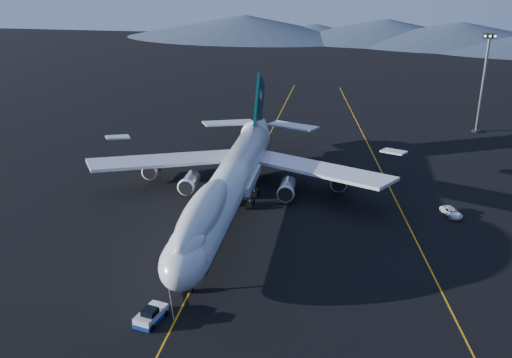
% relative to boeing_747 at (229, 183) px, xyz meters
% --- Properties ---
extents(ground, '(500.00, 500.00, 0.00)m').
position_rel_boeing_747_xyz_m(ground, '(-0.00, -0.03, -5.81)').
color(ground, black).
rests_on(ground, ground).
extents(taxiway_line_main, '(0.25, 220.00, 0.01)m').
position_rel_boeing_747_xyz_m(taxiway_line_main, '(-0.00, -0.03, -5.80)').
color(taxiway_line_main, '#D6990C').
rests_on(taxiway_line_main, ground).
extents(taxiway_line_side, '(28.08, 198.09, 0.01)m').
position_rel_boeing_747_xyz_m(taxiway_line_side, '(30.00, 9.97, -5.80)').
color(taxiway_line_side, '#D6990C').
rests_on(taxiway_line_side, ground).
extents(boeing_747, '(59.62, 72.43, 19.37)m').
position_rel_boeing_747_xyz_m(boeing_747, '(0.00, 0.00, 0.00)').
color(boeing_747, silver).
rests_on(boeing_747, ground).
extents(pushback_tug, '(3.68, 5.37, 2.15)m').
position_rel_boeing_747_xyz_m(pushback_tug, '(-3.00, -33.74, -5.14)').
color(pushback_tug, silver).
rests_on(pushback_tug, ground).
extents(service_van, '(3.98, 5.47, 1.38)m').
position_rel_boeing_747_xyz_m(service_van, '(39.20, 5.32, -5.12)').
color(service_van, silver).
rests_on(service_van, ground).
extents(floodlight_mast, '(3.13, 2.34, 25.30)m').
position_rel_boeing_747_xyz_m(floodlight_mast, '(53.31, 60.57, 7.00)').
color(floodlight_mast, black).
rests_on(floodlight_mast, ground).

